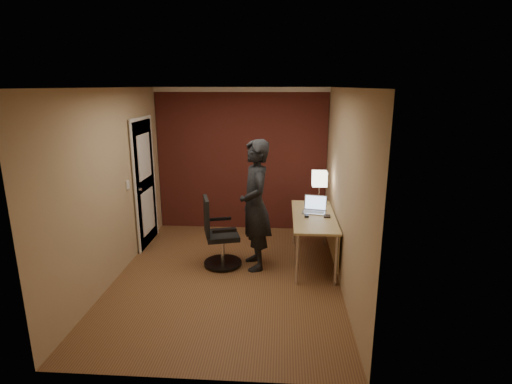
{
  "coord_description": "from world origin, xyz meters",
  "views": [
    {
      "loc": [
        0.72,
        -4.95,
        2.52
      ],
      "look_at": [
        0.35,
        0.55,
        1.05
      ],
      "focal_mm": 28.0,
      "sensor_mm": 36.0,
      "label": 1
    }
  ],
  "objects_px": {
    "laptop": "(315,207)",
    "mouse": "(307,216)",
    "person": "(255,205)",
    "desk_lamp": "(319,179)",
    "office_chair": "(218,237)",
    "wallet": "(327,216)",
    "desk": "(318,224)"
  },
  "relations": [
    {
      "from": "wallet",
      "to": "desk_lamp",
      "type": "bearing_deg",
      "value": 97.51
    },
    {
      "from": "desk",
      "to": "laptop",
      "type": "relative_size",
      "value": 3.99
    },
    {
      "from": "desk_lamp",
      "to": "laptop",
      "type": "height_order",
      "value": "desk_lamp"
    },
    {
      "from": "office_chair",
      "to": "person",
      "type": "bearing_deg",
      "value": 1.86
    },
    {
      "from": "desk",
      "to": "wallet",
      "type": "bearing_deg",
      "value": -32.36
    },
    {
      "from": "desk",
      "to": "laptop",
      "type": "distance_m",
      "value": 0.26
    },
    {
      "from": "office_chair",
      "to": "person",
      "type": "xyz_separation_m",
      "value": [
        0.53,
        0.02,
        0.47
      ]
    },
    {
      "from": "wallet",
      "to": "person",
      "type": "distance_m",
      "value": 1.03
    },
    {
      "from": "laptop",
      "to": "person",
      "type": "distance_m",
      "value": 0.93
    },
    {
      "from": "desk_lamp",
      "to": "office_chair",
      "type": "height_order",
      "value": "desk_lamp"
    },
    {
      "from": "desk",
      "to": "mouse",
      "type": "distance_m",
      "value": 0.24
    },
    {
      "from": "person",
      "to": "office_chair",
      "type": "bearing_deg",
      "value": -103.77
    },
    {
      "from": "wallet",
      "to": "person",
      "type": "xyz_separation_m",
      "value": [
        -1.01,
        -0.12,
        0.18
      ]
    },
    {
      "from": "wallet",
      "to": "office_chair",
      "type": "xyz_separation_m",
      "value": [
        -1.54,
        -0.14,
        -0.3
      ]
    },
    {
      "from": "desk",
      "to": "mouse",
      "type": "height_order",
      "value": "mouse"
    },
    {
      "from": "mouse",
      "to": "person",
      "type": "xyz_separation_m",
      "value": [
        -0.72,
        -0.1,
        0.17
      ]
    },
    {
      "from": "office_chair",
      "to": "person",
      "type": "distance_m",
      "value": 0.71
    },
    {
      "from": "laptop",
      "to": "desk_lamp",
      "type": "bearing_deg",
      "value": 75.74
    },
    {
      "from": "desk",
      "to": "wallet",
      "type": "relative_size",
      "value": 13.64
    },
    {
      "from": "laptop",
      "to": "mouse",
      "type": "height_order",
      "value": "laptop"
    },
    {
      "from": "laptop",
      "to": "office_chair",
      "type": "xyz_separation_m",
      "value": [
        -1.38,
        -0.37,
        -0.35
      ]
    },
    {
      "from": "laptop",
      "to": "office_chair",
      "type": "distance_m",
      "value": 1.48
    },
    {
      "from": "person",
      "to": "desk_lamp",
      "type": "bearing_deg",
      "value": 110.43
    },
    {
      "from": "mouse",
      "to": "laptop",
      "type": "bearing_deg",
      "value": 65.14
    },
    {
      "from": "mouse",
      "to": "office_chair",
      "type": "distance_m",
      "value": 1.3
    },
    {
      "from": "wallet",
      "to": "office_chair",
      "type": "relative_size",
      "value": 0.11
    },
    {
      "from": "laptop",
      "to": "person",
      "type": "height_order",
      "value": "person"
    },
    {
      "from": "wallet",
      "to": "person",
      "type": "relative_size",
      "value": 0.06
    },
    {
      "from": "desk_lamp",
      "to": "person",
      "type": "height_order",
      "value": "person"
    },
    {
      "from": "laptop",
      "to": "office_chair",
      "type": "height_order",
      "value": "office_chair"
    },
    {
      "from": "person",
      "to": "desk",
      "type": "bearing_deg",
      "value": 86.14
    },
    {
      "from": "office_chair",
      "to": "person",
      "type": "height_order",
      "value": "person"
    }
  ]
}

